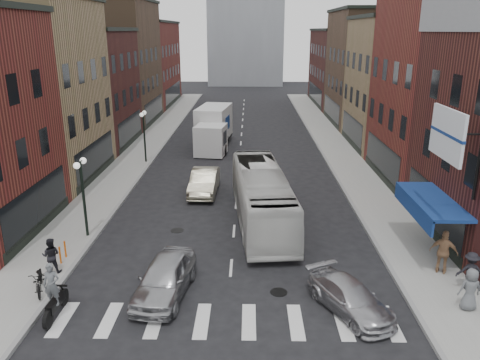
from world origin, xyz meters
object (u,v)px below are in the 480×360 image
billboard_sign (449,136)px  ped_right_b (444,252)px  sedan_left_near (165,278)px  ped_right_a (470,271)px  streetlamp_near (82,184)px  box_truck (213,129)px  streetlamp_far (144,127)px  transit_bus (262,196)px  curb_car (350,298)px  bike_rack (63,252)px  parked_bicycle (40,280)px  sedan_left_far (204,182)px  motorcycle_rider (53,292)px  ped_left_solo (51,255)px  ped_right_c (470,289)px

billboard_sign → ped_right_b: size_ratio=1.91×
sedan_left_near → ped_right_a: 12.14m
streetlamp_near → box_truck: bearing=75.5°
sedan_left_near → ped_right_b: size_ratio=2.29×
box_truck → streetlamp_far: bearing=-126.0°
transit_bus → curb_car: 9.14m
bike_rack → sedan_left_near: bearing=-26.7°
parked_bicycle → sedan_left_far: bearing=45.4°
streetlamp_near → sedan_left_far: (5.30, 6.96, -2.15)m
box_truck → ped_right_a: (12.03, -23.99, -0.81)m
streetlamp_far → ped_right_b: bearing=-46.8°
billboard_sign → parked_bicycle: size_ratio=1.93×
billboard_sign → sedan_left_far: (-10.69, 10.46, -5.37)m
streetlamp_near → ped_right_a: size_ratio=2.58×
motorcycle_rider → parked_bicycle: (-1.20, 1.52, -0.37)m
curb_car → ped_left_solo: ped_left_solo is taller
motorcycle_rider → sedan_left_near: 4.10m
box_truck → transit_bus: box_truck is taller
streetlamp_near → ped_left_solo: 4.28m
streetlamp_far → ped_right_a: size_ratio=2.58×
motorcycle_rider → ped_right_c: size_ratio=1.33×
box_truck → parked_bicycle: (-5.07, -24.51, -1.10)m
transit_bus → curb_car: size_ratio=2.66×
ped_right_a → billboard_sign: bearing=-47.4°
ped_left_solo → streetlamp_near: bearing=-98.6°
billboard_sign → ped_right_b: 5.03m
box_truck → curb_car: box_truck is taller
billboard_sign → ped_right_b: billboard_sign is taller
streetlamp_near → billboard_sign: bearing=-12.3°
parked_bicycle → ped_right_c: bearing=-24.1°
bike_rack → streetlamp_far: bearing=89.3°
streetlamp_near → sedan_left_far: streetlamp_near is taller
ped_right_b → ped_right_a: bearing=139.6°
billboard_sign → ped_right_c: 5.86m
streetlamp_near → ped_right_c: 17.61m
sedan_left_near → bike_rack: bearing=160.6°
ped_right_c → streetlamp_far: bearing=-52.9°
motorcycle_rider → sedan_left_far: motorcycle_rider is taller
streetlamp_far → transit_bus: streetlamp_far is taller
billboard_sign → ped_right_c: bearing=-82.5°
bike_rack → ped_right_b: 16.67m
parked_bicycle → ped_left_solo: bearing=74.3°
sedan_left_far → ped_right_b: 15.30m
transit_bus → curb_car: transit_bus is taller
sedan_left_far → streetlamp_near: bearing=-125.7°
streetlamp_far → ped_right_a: 25.43m
bike_rack → sedan_left_near: (5.07, -2.55, 0.21)m
sedan_left_near → parked_bicycle: (-4.97, -0.07, -0.10)m
streetlamp_near → streetlamp_far: (0.00, 14.00, 0.00)m
box_truck → sedan_left_near: box_truck is taller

